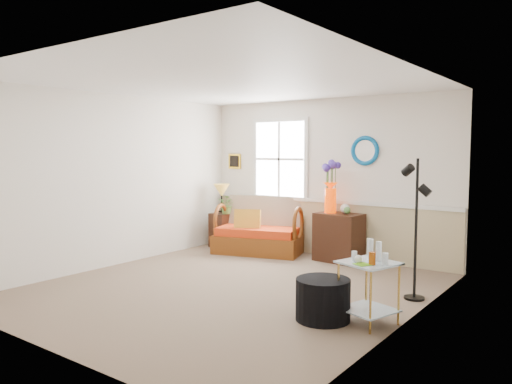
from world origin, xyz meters
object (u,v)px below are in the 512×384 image
Objects in this scene: loveseat at (259,225)px; cabinet at (339,237)px; side_table at (368,293)px; floor_lamp at (416,229)px; lamp_stand at (222,230)px; ottoman at (323,299)px.

loveseat is 1.90× the size of cabinet.
loveseat is 2.29× the size of side_table.
cabinet is at bearing 165.01° from floor_lamp.
lamp_stand reaches higher than ottoman.
loveseat is 0.88m from lamp_stand.
floor_lamp is (1.65, -1.29, 0.45)m from cabinet.
cabinet is 1.20× the size of side_table.
cabinet is at bearing 4.54° from lamp_stand.
lamp_stand is 4.16m from ottoman.
ottoman is (-0.42, -0.18, -0.10)m from side_table.
floor_lamp reaches higher than side_table.
lamp_stand is at bearing -170.69° from cabinet.
floor_lamp is 2.95× the size of ottoman.
ottoman is (1.13, -2.58, -0.16)m from cabinet.
loveseat is at bearing -176.26° from floor_lamp.
loveseat is at bearing 143.57° from side_table.
side_table is (2.95, -2.18, -0.16)m from loveseat.
lamp_stand is 2.28m from cabinet.
cabinet is 1.35× the size of ottoman.
loveseat is at bearing 137.05° from ottoman.
floor_lamp is 1.52m from ottoman.
ottoman is (-0.52, -1.29, -0.62)m from floor_lamp.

